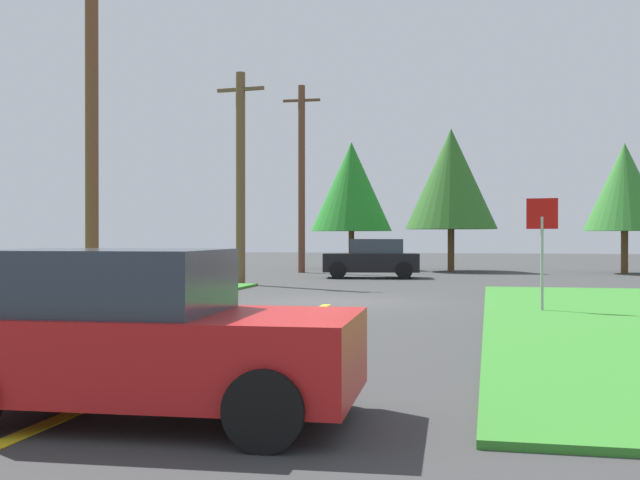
% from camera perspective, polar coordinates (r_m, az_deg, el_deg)
% --- Properties ---
extents(ground_plane, '(120.00, 120.00, 0.00)m').
position_cam_1_polar(ground_plane, '(21.02, 1.07, -4.48)').
color(ground_plane, '#373737').
extents(lane_stripe_center, '(0.20, 14.00, 0.01)m').
position_cam_1_polar(lane_stripe_center, '(13.30, -5.58, -7.24)').
color(lane_stripe_center, yellow).
rests_on(lane_stripe_center, ground).
extents(stop_sign, '(0.68, 0.18, 2.60)m').
position_cam_1_polar(stop_sign, '(18.46, 15.74, 0.47)').
color(stop_sign, '#9EA0A8').
rests_on(stop_sign, ground).
extents(car_approaching_junction, '(4.15, 2.38, 1.62)m').
position_cam_1_polar(car_approaching_junction, '(32.90, 3.80, -1.35)').
color(car_approaching_junction, black).
rests_on(car_approaching_junction, ground).
extents(car_behind_on_main_road, '(4.03, 2.19, 1.62)m').
position_cam_1_polar(car_behind_on_main_road, '(7.78, -13.00, -6.70)').
color(car_behind_on_main_road, red).
rests_on(car_behind_on_main_road, ground).
extents(utility_pole_near, '(1.80, 0.35, 8.84)m').
position_cam_1_polar(utility_pole_near, '(20.23, -16.15, 8.15)').
color(utility_pole_near, brown).
rests_on(utility_pole_near, ground).
extents(utility_pole_mid, '(1.80, 0.34, 7.62)m').
position_cam_1_polar(utility_pole_mid, '(28.54, -5.76, 4.62)').
color(utility_pole_mid, brown).
rests_on(utility_pole_mid, ground).
extents(utility_pole_far, '(1.80, 0.33, 8.91)m').
position_cam_1_polar(utility_pole_far, '(37.65, -1.34, 4.57)').
color(utility_pole_far, brown).
rests_on(utility_pole_far, ground).
extents(oak_tree_left, '(3.73, 3.73, 6.09)m').
position_cam_1_polar(oak_tree_left, '(39.46, 21.13, 3.59)').
color(oak_tree_left, brown).
rests_on(oak_tree_left, ground).
extents(pine_tree_center, '(4.53, 4.53, 7.07)m').
position_cam_1_polar(pine_tree_center, '(39.64, 9.44, 4.38)').
color(pine_tree_center, brown).
rests_on(pine_tree_center, ground).
extents(oak_tree_right, '(4.31, 4.31, 6.75)m').
position_cam_1_polar(oak_tree_right, '(42.05, 2.28, 3.87)').
color(oak_tree_right, brown).
rests_on(oak_tree_right, ground).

